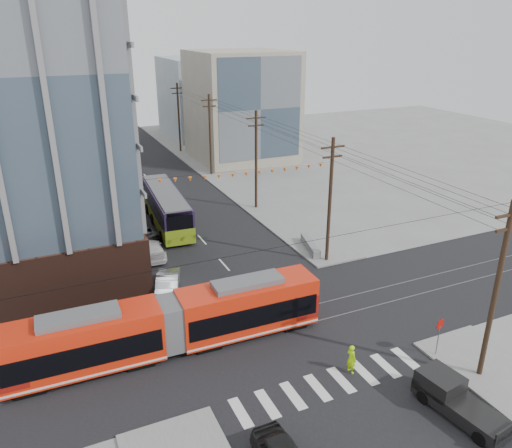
# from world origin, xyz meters

# --- Properties ---
(ground) EXTENTS (160.00, 160.00, 0.00)m
(ground) POSITION_xyz_m (0.00, 0.00, 0.00)
(ground) COLOR slate
(bg_bldg_ne_near) EXTENTS (14.00, 14.00, 16.00)m
(bg_bldg_ne_near) POSITION_xyz_m (16.00, 48.00, 8.00)
(bg_bldg_ne_near) COLOR gray
(bg_bldg_ne_near) RESTS_ON ground
(bg_bldg_nw_far) EXTENTS (16.00, 18.00, 20.00)m
(bg_bldg_nw_far) POSITION_xyz_m (-14.00, 72.00, 10.00)
(bg_bldg_nw_far) COLOR gray
(bg_bldg_nw_far) RESTS_ON ground
(bg_bldg_ne_far) EXTENTS (16.00, 16.00, 14.00)m
(bg_bldg_ne_far) POSITION_xyz_m (18.00, 68.00, 7.00)
(bg_bldg_ne_far) COLOR #8C99A5
(bg_bldg_ne_far) RESTS_ON ground
(utility_pole_near) EXTENTS (0.30, 0.30, 11.00)m
(utility_pole_near) POSITION_xyz_m (8.50, -6.00, 5.50)
(utility_pole_near) COLOR black
(utility_pole_near) RESTS_ON ground
(utility_pole_far) EXTENTS (0.30, 0.30, 11.00)m
(utility_pole_far) POSITION_xyz_m (8.50, 56.00, 5.50)
(utility_pole_far) COLOR black
(utility_pole_far) RESTS_ON ground
(streetcar) EXTENTS (19.83, 3.17, 3.81)m
(streetcar) POSITION_xyz_m (-7.44, 3.94, 1.91)
(streetcar) COLOR red
(streetcar) RESTS_ON ground
(city_bus) EXTENTS (3.71, 13.34, 3.73)m
(city_bus) POSITION_xyz_m (-1.96, 25.45, 1.87)
(city_bus) COLOR #26173D
(city_bus) RESTS_ON ground
(pickup_truck) EXTENTS (2.53, 5.35, 1.75)m
(pickup_truck) POSITION_xyz_m (4.91, -8.04, 0.87)
(pickup_truck) COLOR black
(pickup_truck) RESTS_ON ground
(parked_car_silver) EXTENTS (3.07, 5.05, 1.57)m
(parked_car_silver) POSITION_xyz_m (-5.60, 11.56, 0.79)
(parked_car_silver) COLOR silver
(parked_car_silver) RESTS_ON ground
(parked_car_white) EXTENTS (2.18, 4.98, 1.42)m
(parked_car_white) POSITION_xyz_m (-5.30, 18.19, 0.71)
(parked_car_white) COLOR silver
(parked_car_white) RESTS_ON ground
(parked_car_grey) EXTENTS (3.53, 5.12, 1.30)m
(parked_car_grey) POSITION_xyz_m (-5.33, 22.89, 0.65)
(parked_car_grey) COLOR #494A4A
(parked_car_grey) RESTS_ON ground
(pedestrian) EXTENTS (0.57, 0.76, 1.88)m
(pedestrian) POSITION_xyz_m (1.71, -2.59, 0.94)
(pedestrian) COLOR #B2FF07
(pedestrian) RESTS_ON ground
(stop_sign) EXTENTS (0.92, 0.92, 2.52)m
(stop_sign) POSITION_xyz_m (7.49, -3.48, 1.26)
(stop_sign) COLOR #9A0500
(stop_sign) RESTS_ON ground
(jersey_barrier) EXTENTS (2.05, 4.50, 0.88)m
(jersey_barrier) POSITION_xyz_m (8.30, 13.51, 0.44)
(jersey_barrier) COLOR gray
(jersey_barrier) RESTS_ON ground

